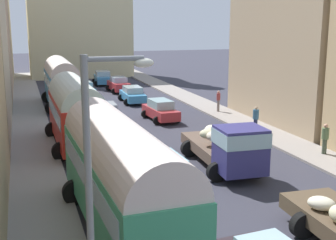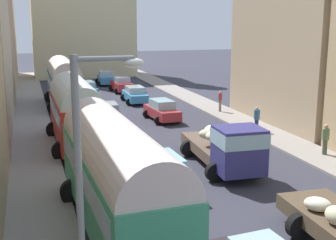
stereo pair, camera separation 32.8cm
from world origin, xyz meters
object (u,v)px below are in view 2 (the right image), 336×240
at_px(car_5, 163,172).
at_px(car_6, 107,114).
at_px(parked_bus_0, 116,171).
at_px(car_2, 121,84).
at_px(pedestrian_0, 257,118).
at_px(car_3, 106,78).
at_px(pedestrian_4, 220,100).
at_px(parked_bus_1, 76,109).
at_px(car_1, 135,94).
at_px(streetlamp_near, 88,181).
at_px(parked_bus_2, 64,80).
at_px(pedestrian_2, 325,138).
at_px(car_0, 162,110).
at_px(car_7, 87,89).
at_px(cargo_truck_1, 227,146).

bearing_deg(car_5, car_6, 90.91).
bearing_deg(parked_bus_0, car_5, 53.05).
relative_size(car_2, pedestrian_0, 2.19).
bearing_deg(car_3, pedestrian_4, -72.95).
relative_size(parked_bus_1, car_1, 1.92).
bearing_deg(streetlamp_near, parked_bus_0, 73.16).
distance_m(parked_bus_1, pedestrian_0, 11.61).
relative_size(parked_bus_2, car_5, 1.99).
bearing_deg(car_5, pedestrian_2, 10.94).
bearing_deg(pedestrian_0, parked_bus_2, 130.23).
distance_m(car_0, car_2, 14.26).
distance_m(parked_bus_1, car_0, 8.72).
height_order(car_0, car_6, car_6).
distance_m(car_5, car_6, 12.96).
distance_m(car_7, streetlamp_near, 34.86).
height_order(car_7, pedestrian_4, pedestrian_4).
height_order(car_2, pedestrian_2, pedestrian_2).
distance_m(car_6, pedestrian_2, 14.85).
xyz_separation_m(pedestrian_0, streetlamp_near, (-13.00, -16.56, 2.88)).
height_order(parked_bus_0, car_2, parked_bus_0).
xyz_separation_m(parked_bus_0, pedestrian_2, (12.43, 5.53, -1.20)).
height_order(parked_bus_1, car_7, parked_bus_1).
distance_m(car_1, pedestrian_4, 8.57).
xyz_separation_m(car_6, pedestrian_0, (8.88, -5.27, 0.21)).
height_order(parked_bus_0, streetlamp_near, streetlamp_near).
height_order(pedestrian_0, pedestrian_2, pedestrian_2).
relative_size(cargo_truck_1, streetlamp_near, 1.05).
bearing_deg(car_3, car_5, -95.48).
bearing_deg(streetlamp_near, pedestrian_2, 37.50).
relative_size(car_5, pedestrian_2, 2.44).
xyz_separation_m(parked_bus_1, car_1, (6.59, 13.18, -1.47)).
height_order(parked_bus_1, pedestrian_0, parked_bus_1).
relative_size(car_0, car_6, 1.13).
relative_size(car_5, pedestrian_0, 2.51).
distance_m(parked_bus_2, car_1, 6.41).
distance_m(parked_bus_1, car_1, 14.81).
height_order(cargo_truck_1, streetlamp_near, streetlamp_near).
xyz_separation_m(car_3, car_7, (-3.25, -7.98, -0.03)).
bearing_deg(car_1, pedestrian_4, -51.30).
bearing_deg(pedestrian_4, cargo_truck_1, -112.48).
relative_size(car_0, pedestrian_2, 2.32).
bearing_deg(pedestrian_4, parked_bus_2, 150.99).
xyz_separation_m(car_0, pedestrian_2, (5.77, -11.41, 0.26)).
relative_size(parked_bus_2, car_7, 2.06).
xyz_separation_m(pedestrian_2, streetlamp_near, (-14.00, -10.74, 2.85)).
bearing_deg(parked_bus_2, car_3, 65.72).
xyz_separation_m(car_5, streetlamp_near, (-4.33, -8.87, 3.13)).
bearing_deg(car_7, car_6, -90.81).
bearing_deg(car_3, parked_bus_2, -114.28).
distance_m(parked_bus_0, car_7, 29.41).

